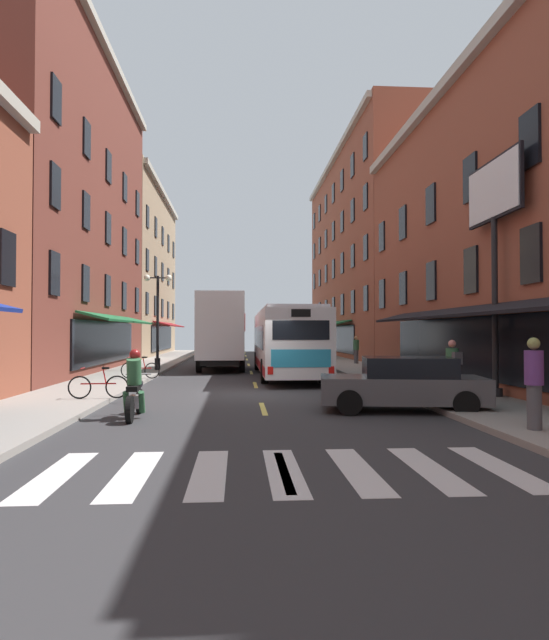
{
  "coord_description": "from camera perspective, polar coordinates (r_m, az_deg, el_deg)",
  "views": [
    {
      "loc": [
        -0.68,
        -17.98,
        2.06
      ],
      "look_at": [
        0.87,
        4.75,
        2.58
      ],
      "focal_mm": 30.13,
      "sensor_mm": 36.0,
      "label": 1
    }
  ],
  "objects": [
    {
      "name": "ground_plane",
      "position": [
        18.12,
        -1.74,
        -8.0
      ],
      "size": [
        34.8,
        80.0,
        0.1
      ],
      "primitive_type": "cube",
      "color": "#333335"
    },
    {
      "name": "lane_centre_dashes",
      "position": [
        17.86,
        -1.71,
        -7.92
      ],
      "size": [
        0.14,
        73.9,
        0.01
      ],
      "color": "#DBCC4C",
      "rests_on": "ground"
    },
    {
      "name": "crosswalk_near",
      "position": [
        8.27,
        0.99,
        -15.72
      ],
      "size": [
        7.1,
        2.8,
        0.01
      ],
      "color": "silver",
      "rests_on": "ground"
    },
    {
      "name": "sidewalk_left",
      "position": [
        18.83,
        -20.14,
        -7.3
      ],
      "size": [
        3.0,
        80.0,
        0.14
      ],
      "primitive_type": "cube",
      "color": "gray",
      "rests_on": "ground"
    },
    {
      "name": "sidewalk_right",
      "position": [
        19.25,
        16.24,
        -7.19
      ],
      "size": [
        3.0,
        80.0,
        0.14
      ],
      "primitive_type": "cube",
      "color": "gray",
      "rests_on": "ground"
    },
    {
      "name": "billboard_sign",
      "position": [
        17.83,
        22.29,
        10.55
      ],
      "size": [
        0.4,
        3.29,
        7.17
      ],
      "color": "black",
      "rests_on": "sidewalk_right"
    },
    {
      "name": "transit_bus",
      "position": [
        25.39,
        1.17,
        -2.26
      ],
      "size": [
        2.65,
        12.42,
        3.11
      ],
      "color": "silver",
      "rests_on": "ground"
    },
    {
      "name": "box_truck",
      "position": [
        29.24,
        -5.63,
        -1.27
      ],
      "size": [
        2.5,
        7.19,
        4.07
      ],
      "color": "#B21E19",
      "rests_on": "ground"
    },
    {
      "name": "sedan_near",
      "position": [
        14.5,
        13.55,
        -6.61
      ],
      "size": [
        4.43,
        2.43,
        1.41
      ],
      "color": "#515154",
      "rests_on": "ground"
    },
    {
      "name": "sedan_mid",
      "position": [
        38.22,
        -5.34,
        -3.33
      ],
      "size": [
        1.98,
        4.79,
        1.39
      ],
      "color": "silver",
      "rests_on": "ground"
    },
    {
      "name": "motorcycle_rider",
      "position": [
        13.36,
        -14.63,
        -7.08
      ],
      "size": [
        0.62,
        2.07,
        1.66
      ],
      "color": "black",
      "rests_on": "ground"
    },
    {
      "name": "bicycle_near",
      "position": [
        23.1,
        -14.08,
        -5.14
      ],
      "size": [
        1.68,
        0.57,
        0.91
      ],
      "color": "black",
      "rests_on": "sidewalk_left"
    },
    {
      "name": "bicycle_mid",
      "position": [
        16.47,
        -18.19,
        -6.68
      ],
      "size": [
        1.71,
        0.48,
        0.91
      ],
      "color": "black",
      "rests_on": "sidewalk_left"
    },
    {
      "name": "pedestrian_near",
      "position": [
        16.56,
        18.4,
        -4.79
      ],
      "size": [
        0.38,
        0.52,
        1.7
      ],
      "rotation": [
        0.0,
        0.0,
        0.22
      ],
      "color": "maroon",
      "rests_on": "sidewalk_right"
    },
    {
      "name": "pedestrian_mid",
      "position": [
        11.85,
        25.85,
        -5.92
      ],
      "size": [
        0.36,
        0.36,
        1.82
      ],
      "rotation": [
        0.0,
        0.0,
        1.47
      ],
      "color": "#4C4C51",
      "rests_on": "sidewalk_right"
    },
    {
      "name": "pedestrian_far",
      "position": [
        33.51,
        8.67,
        -3.08
      ],
      "size": [
        0.36,
        0.36,
        1.7
      ],
      "rotation": [
        0.0,
        0.0,
        1.16
      ],
      "color": "#4C4C51",
      "rests_on": "sidewalk_right"
    },
    {
      "name": "street_lamp_twin",
      "position": [
        28.04,
        -12.3,
        0.33
      ],
      "size": [
        1.42,
        0.32,
        4.87
      ],
      "color": "black",
      "rests_on": "sidewalk_left"
    }
  ]
}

